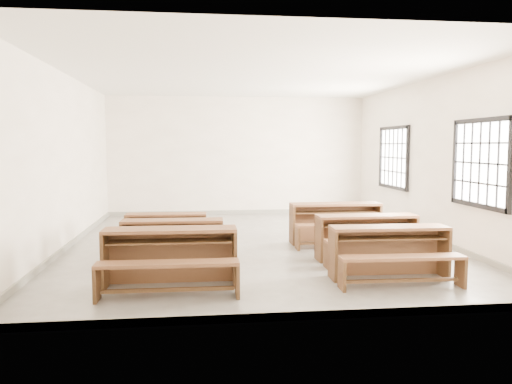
{
  "coord_description": "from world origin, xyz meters",
  "views": [
    {
      "loc": [
        -1.12,
        -9.4,
        1.89
      ],
      "look_at": [
        0.0,
        0.0,
        1.0
      ],
      "focal_mm": 35.0,
      "sensor_mm": 36.0,
      "label": 1
    }
  ],
  "objects": [
    {
      "name": "desk_set_0",
      "position": [
        -1.48,
        -2.82,
        0.46
      ],
      "size": [
        1.77,
        0.94,
        0.79
      ],
      "rotation": [
        0.0,
        0.0,
        -0.01
      ],
      "color": "brown",
      "rests_on": "ground"
    },
    {
      "name": "desk_set_5",
      "position": [
        1.53,
        -0.16,
        0.45
      ],
      "size": [
        1.74,
        0.91,
        0.78
      ],
      "rotation": [
        0.0,
        0.0,
        -0.0
      ],
      "color": "brown",
      "rests_on": "ground"
    },
    {
      "name": "room",
      "position": [
        0.09,
        0.0,
        2.14
      ],
      "size": [
        8.5,
        8.5,
        3.2
      ],
      "color": "gray",
      "rests_on": "ground"
    },
    {
      "name": "desk_set_1",
      "position": [
        -1.51,
        -1.54,
        0.42
      ],
      "size": [
        1.62,
        0.88,
        0.72
      ],
      "rotation": [
        0.0,
        0.0,
        -0.03
      ],
      "color": "brown",
      "rests_on": "ground"
    },
    {
      "name": "desk_set_3",
      "position": [
        1.58,
        -2.75,
        0.44
      ],
      "size": [
        1.69,
        0.91,
        0.75
      ],
      "rotation": [
        0.0,
        0.0,
        -0.03
      ],
      "color": "brown",
      "rests_on": "ground"
    },
    {
      "name": "desk_set_4",
      "position": [
        1.66,
        -1.58,
        0.43
      ],
      "size": [
        1.67,
        0.88,
        0.74
      ],
      "rotation": [
        0.0,
        0.0,
        0.01
      ],
      "color": "brown",
      "rests_on": "ground"
    },
    {
      "name": "desk_set_2",
      "position": [
        -1.68,
        -0.32,
        0.38
      ],
      "size": [
        1.47,
        0.79,
        0.65
      ],
      "rotation": [
        0.0,
        0.0,
        -0.03
      ],
      "color": "brown",
      "rests_on": "ground"
    }
  ]
}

